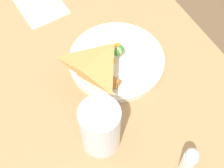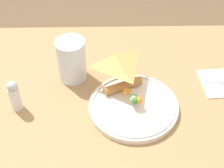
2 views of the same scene
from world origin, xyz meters
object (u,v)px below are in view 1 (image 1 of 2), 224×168
(napkin_folded, at_px, (37,1))
(salt_shaker, at_px, (189,162))
(milk_glass, at_px, (100,128))
(dining_table, at_px, (93,98))
(plate_pizza, at_px, (116,59))

(napkin_folded, xyz_separation_m, salt_shaker, (0.62, 0.09, 0.05))
(milk_glass, height_order, salt_shaker, milk_glass)
(milk_glass, bearing_deg, dining_table, 160.14)
(plate_pizza, bearing_deg, dining_table, -101.29)
(napkin_folded, height_order, salt_shaker, salt_shaker)
(milk_glass, height_order, napkin_folded, milk_glass)
(dining_table, bearing_deg, plate_pizza, 78.71)
(milk_glass, bearing_deg, napkin_folded, 175.54)
(napkin_folded, distance_m, salt_shaker, 0.63)
(plate_pizza, distance_m, milk_glass, 0.22)
(plate_pizza, xyz_separation_m, napkin_folded, (-0.30, -0.09, -0.01))
(salt_shaker, bearing_deg, plate_pizza, 178.91)
(dining_table, height_order, napkin_folded, napkin_folded)
(dining_table, xyz_separation_m, plate_pizza, (0.01, 0.06, 0.16))
(napkin_folded, bearing_deg, dining_table, 5.80)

